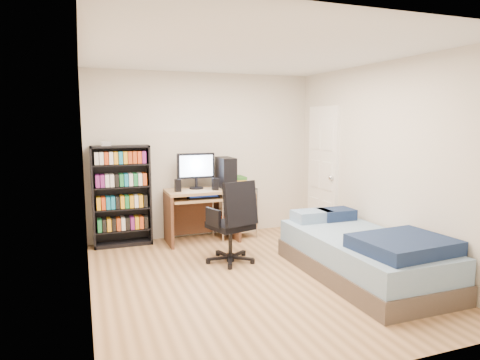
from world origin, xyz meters
name	(u,v)px	position (x,y,z in m)	size (l,w,h in m)	color
room	(252,169)	(0.00, 0.00, 1.25)	(3.58, 4.08, 2.58)	tan
media_shelf	(122,195)	(-1.26, 1.84, 0.74)	(0.81, 0.27, 1.50)	black
computer_desk	(207,193)	(-0.03, 1.70, 0.71)	(1.04, 0.60, 1.31)	tan
office_chair	(232,236)	(-0.03, 0.58, 0.34)	(0.78, 0.78, 1.06)	black
wire_cart	(235,197)	(0.40, 1.70, 0.62)	(0.62, 0.47, 0.95)	silver
bed	(363,254)	(1.19, -0.43, 0.27)	(1.08, 2.16, 0.62)	#51463C
door	(323,172)	(1.72, 1.35, 1.00)	(0.12, 0.80, 2.00)	white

